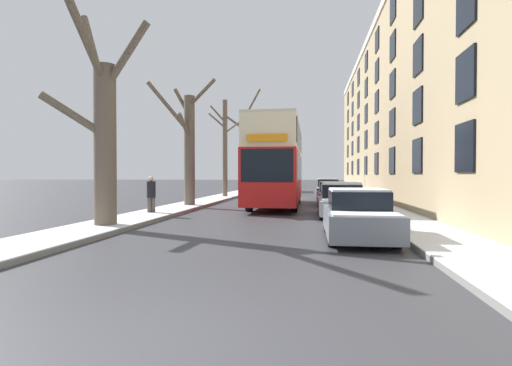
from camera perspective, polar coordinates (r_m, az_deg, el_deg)
name	(u,v)px	position (r m, az deg, el deg)	size (l,w,h in m)	color
ground_plane	(140,354)	(4.43, -16.22, -22.38)	(320.00, 320.00, 0.00)	#38383D
sidewalk_left	(262,187)	(57.14, 0.91, -0.61)	(2.06, 130.00, 0.16)	slate
sidewalk_right	(335,188)	(56.84, 11.18, -0.64)	(2.06, 130.00, 0.16)	slate
terrace_facade_right	(435,110)	(31.94, 24.26, 9.42)	(9.10, 46.84, 12.90)	tan
bare_tree_left_0	(103,131)	(13.96, -20.99, 6.98)	(3.41, 3.39, 7.33)	brown
bare_tree_left_1	(188,145)	(22.17, -9.63, 5.37)	(3.44, 2.42, 6.82)	brown
bare_tree_left_2	(225,146)	(31.16, -4.42, 5.23)	(3.05, 2.28, 7.61)	brown
bare_tree_left_3	(244,148)	(39.36, -1.78, 4.97)	(3.53, 1.70, 10.15)	brown
double_decker_bus	(277,160)	(22.73, 3.02, 3.26)	(2.58, 10.84, 4.67)	red
parked_car_0	(358,216)	(11.39, 14.37, -4.57)	(1.76, 4.17, 1.40)	slate
parked_car_1	(340,201)	(17.69, 11.98, -2.48)	(1.89, 4.56, 1.47)	#9EA3AD
parked_car_2	(332,194)	(24.24, 10.82, -1.58)	(1.72, 4.23, 1.41)	maroon
parked_car_3	(328,190)	(30.22, 10.20, -0.95)	(1.69, 4.35, 1.54)	#474C56
oncoming_van	(278,180)	(43.72, 3.22, 0.44)	(1.98, 5.80, 2.37)	#9EA3AD
pedestrian_left_sidewalk	(151,194)	(17.95, -14.74, -1.55)	(0.38, 0.38, 1.73)	#4C4742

